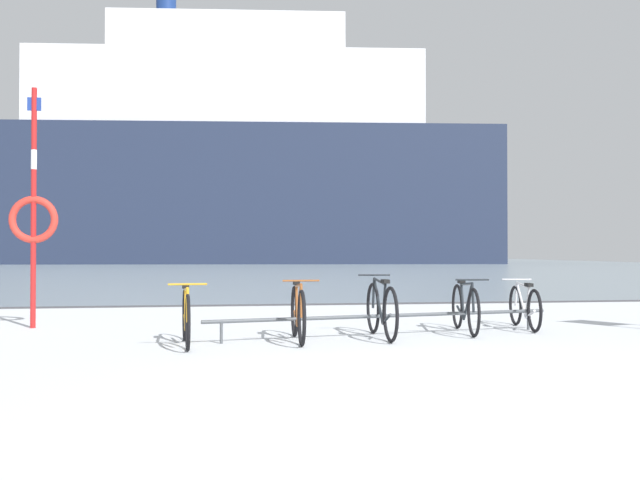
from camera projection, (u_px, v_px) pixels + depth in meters
name	position (u px, v px, depth m)	size (l,w,h in m)	color
ground	(244.00, 265.00, 58.72)	(80.00, 132.00, 0.08)	silver
bike_rack	(387.00, 316.00, 9.64)	(5.06, 1.04, 0.31)	#4C5156
bicycle_0	(186.00, 317.00, 8.67)	(0.46, 1.64, 0.79)	black
bicycle_1	(298.00, 313.00, 9.09)	(0.46, 1.67, 0.82)	black
bicycle_2	(381.00, 309.00, 9.46)	(0.46, 1.75, 0.85)	black
bicycle_3	(465.00, 308.00, 10.05)	(0.46, 1.74, 0.79)	black
bicycle_4	(524.00, 306.00, 10.55)	(0.46, 1.59, 0.74)	black
rescue_post	(34.00, 213.00, 10.67)	(0.73, 0.11, 3.68)	red
ferry_ship	(238.00, 162.00, 65.40)	(48.01, 14.80, 28.20)	#232D47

